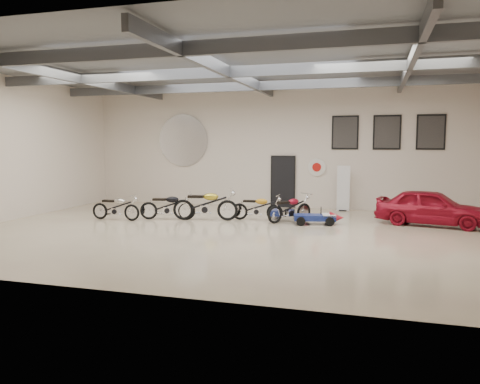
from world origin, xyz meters
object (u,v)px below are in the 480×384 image
(banner_stand, at_px, (343,188))
(motorcycle_gold, at_px, (205,204))
(motorcycle_red, at_px, (290,208))
(motorcycle_yellow, at_px, (257,207))
(vintage_car, at_px, (431,207))
(go_kart, at_px, (319,215))
(motorcycle_black, at_px, (168,206))
(motorcycle_silver, at_px, (116,207))

(banner_stand, relative_size, motorcycle_gold, 0.82)
(banner_stand, height_order, motorcycle_red, banner_stand)
(motorcycle_yellow, relative_size, vintage_car, 0.51)
(go_kart, bearing_deg, banner_stand, 68.60)
(motorcycle_gold, bearing_deg, banner_stand, 28.66)
(motorcycle_gold, bearing_deg, motorcycle_yellow, 4.83)
(motorcycle_black, bearing_deg, motorcycle_yellow, 0.53)
(motorcycle_gold, xyz_separation_m, go_kart, (3.90, 0.28, -0.28))
(motorcycle_silver, bearing_deg, motorcycle_gold, 14.93)
(go_kart, distance_m, vintage_car, 3.66)
(banner_stand, height_order, motorcycle_yellow, banner_stand)
(banner_stand, xyz_separation_m, vintage_car, (2.99, -2.51, -0.32))
(motorcycle_black, relative_size, motorcycle_red, 1.05)
(motorcycle_silver, distance_m, motorcycle_red, 6.06)
(motorcycle_black, xyz_separation_m, motorcycle_gold, (1.32, 0.24, 0.08))
(motorcycle_yellow, height_order, go_kart, motorcycle_yellow)
(motorcycle_silver, xyz_separation_m, motorcycle_black, (1.71, 0.58, 0.03))
(motorcycle_black, bearing_deg, motorcycle_silver, -174.15)
(vintage_car, bearing_deg, banner_stand, 62.33)
(go_kart, bearing_deg, motorcycle_red, 154.10)
(go_kart, relative_size, vintage_car, 0.48)
(motorcycle_yellow, bearing_deg, vintage_car, 5.90)
(motorcycle_silver, bearing_deg, vintage_car, 10.47)
(motorcycle_red, bearing_deg, motorcycle_gold, 140.71)
(motorcycle_yellow, xyz_separation_m, motorcycle_red, (1.14, 0.05, 0.01))
(motorcycle_black, xyz_separation_m, motorcycle_red, (4.20, 0.77, -0.02))
(motorcycle_gold, distance_m, motorcycle_yellow, 1.81)
(motorcycle_yellow, height_order, vintage_car, vintage_car)
(banner_stand, xyz_separation_m, motorcycle_red, (-1.58, -3.13, -0.44))
(banner_stand, distance_m, motorcycle_red, 3.54)
(motorcycle_red, xyz_separation_m, go_kart, (1.02, -0.25, -0.17))
(motorcycle_gold, relative_size, motorcycle_red, 1.22)
(motorcycle_silver, height_order, motorcycle_red, motorcycle_red)
(banner_stand, bearing_deg, motorcycle_silver, -150.14)
(banner_stand, relative_size, motorcycle_red, 1.00)
(motorcycle_silver, xyz_separation_m, vintage_car, (10.48, 1.97, 0.13))
(motorcycle_gold, height_order, motorcycle_yellow, motorcycle_gold)
(vintage_car, bearing_deg, motorcycle_red, 110.13)
(motorcycle_silver, distance_m, motorcycle_yellow, 4.94)
(motorcycle_black, distance_m, go_kart, 5.25)
(motorcycle_black, distance_m, motorcycle_gold, 1.34)
(motorcycle_black, xyz_separation_m, vintage_car, (8.77, 1.40, 0.09))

